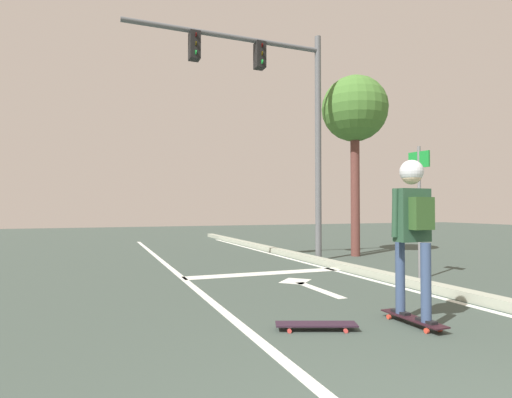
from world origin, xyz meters
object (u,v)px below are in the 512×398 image
object	(u,v)px
spare_skateboard	(316,324)
traffic_signal_mast	(274,97)
skateboard	(413,319)
roadside_tree	(355,111)
skater	(413,216)
street_sign_post	(419,193)

from	to	relation	value
spare_skateboard	traffic_signal_mast	xyz separation A→B (m)	(1.81, 5.27, 4.03)
traffic_signal_mast	spare_skateboard	bearing A→B (deg)	-108.99
spare_skateboard	skateboard	bearing A→B (deg)	-11.26
traffic_signal_mast	roadside_tree	size ratio (longest dim) A/B	1.15
roadside_tree	traffic_signal_mast	bearing A→B (deg)	-171.45
traffic_signal_mast	roadside_tree	bearing A→B (deg)	8.55
spare_skateboard	traffic_signal_mast	world-z (taller)	traffic_signal_mast
skateboard	skater	size ratio (longest dim) A/B	0.49
street_sign_post	roadside_tree	distance (m)	4.48
skateboard	traffic_signal_mast	xyz separation A→B (m)	(0.70, 5.49, 4.02)
skater	traffic_signal_mast	xyz separation A→B (m)	(0.70, 5.51, 2.85)
skateboard	traffic_signal_mast	world-z (taller)	traffic_signal_mast
skater	street_sign_post	distance (m)	3.24
skater	street_sign_post	xyz separation A→B (m)	(2.25, 2.30, 0.37)
spare_skateboard	traffic_signal_mast	bearing A→B (deg)	71.01
skateboard	roadside_tree	size ratio (longest dim) A/B	0.17
traffic_signal_mast	skateboard	bearing A→B (deg)	-97.24
spare_skateboard	traffic_signal_mast	distance (m)	6.87
street_sign_post	spare_skateboard	bearing A→B (deg)	-148.46
traffic_signal_mast	street_sign_post	bearing A→B (deg)	-64.16
spare_skateboard	roadside_tree	size ratio (longest dim) A/B	0.18
skater	spare_skateboard	distance (m)	1.64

